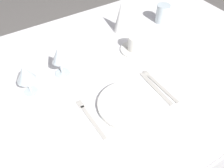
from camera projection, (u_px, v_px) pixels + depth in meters
ground_plane at (109, 152)px, 1.62m from camera, size 6.00×6.00×0.00m
dining_table at (107, 86)px, 1.14m from camera, size 1.80×1.11×0.74m
dinner_plate at (128, 104)px, 0.94m from camera, size 0.24×0.24×0.02m
fork_outer at (90, 117)px, 0.91m from camera, size 0.02×0.21×0.00m
dinner_knife at (156, 89)px, 1.01m from camera, size 0.02×0.22×0.00m
spoon_soup at (155, 82)px, 1.04m from camera, size 0.03×0.22×0.01m
saucer_right at (135, 50)px, 1.19m from camera, size 0.14×0.14×0.01m
coffee_cup_right at (136, 43)px, 1.16m from camera, size 0.10×0.07×0.07m
wine_glass_centre at (25, 74)px, 0.93m from camera, size 0.08×0.08×0.14m
wine_glass_left at (59, 56)px, 1.01m from camera, size 0.07×0.07×0.15m
drink_tumbler at (162, 15)px, 1.35m from camera, size 0.07×0.07×0.10m
napkin_folded at (121, 17)px, 1.25m from camera, size 0.08×0.08×0.17m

